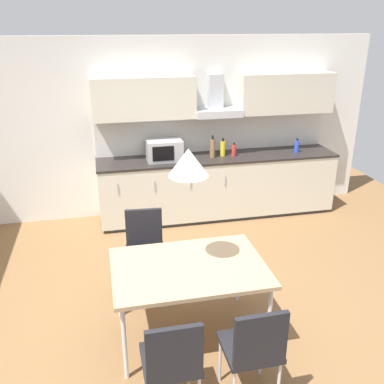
# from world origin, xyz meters

# --- Properties ---
(ground_plane) EXTENTS (8.53, 7.37, 0.02)m
(ground_plane) POSITION_xyz_m (0.00, 0.00, -0.01)
(ground_plane) COLOR brown
(wall_back) EXTENTS (6.82, 0.10, 2.50)m
(wall_back) POSITION_xyz_m (0.00, 2.51, 1.25)
(wall_back) COLOR silver
(wall_back) RESTS_ON ground_plane
(kitchen_counter) EXTENTS (3.40, 0.66, 0.90)m
(kitchen_counter) POSITION_xyz_m (1.07, 2.14, 0.45)
(kitchen_counter) COLOR #333333
(kitchen_counter) RESTS_ON ground_plane
(backsplash_tile) EXTENTS (3.38, 0.02, 0.52)m
(backsplash_tile) POSITION_xyz_m (1.07, 2.44, 1.16)
(backsplash_tile) COLOR silver
(backsplash_tile) RESTS_ON kitchen_counter
(upper_wall_cabinets) EXTENTS (3.38, 0.40, 0.56)m
(upper_wall_cabinets) POSITION_xyz_m (1.07, 2.29, 1.71)
(upper_wall_cabinets) COLOR beige
(microwave) EXTENTS (0.48, 0.35, 0.28)m
(microwave) POSITION_xyz_m (0.30, 2.14, 1.04)
(microwave) COLOR #ADADB2
(microwave) RESTS_ON kitchen_counter
(bottle_blue) EXTENTS (0.07, 0.07, 0.21)m
(bottle_blue) POSITION_xyz_m (2.23, 2.09, 0.99)
(bottle_blue) COLOR blue
(bottle_blue) RESTS_ON kitchen_counter
(bottle_red) EXTENTS (0.06, 0.06, 0.19)m
(bottle_red) POSITION_xyz_m (1.28, 2.11, 0.98)
(bottle_red) COLOR red
(bottle_red) RESTS_ON kitchen_counter
(bottle_brown) EXTENTS (0.07, 0.07, 0.31)m
(bottle_brown) POSITION_xyz_m (0.97, 2.10, 1.03)
(bottle_brown) COLOR brown
(bottle_brown) RESTS_ON kitchen_counter
(bottle_yellow) EXTENTS (0.07, 0.07, 0.25)m
(bottle_yellow) POSITION_xyz_m (1.13, 2.15, 1.01)
(bottle_yellow) COLOR yellow
(bottle_yellow) RESTS_ON kitchen_counter
(dining_table) EXTENTS (1.31, 0.92, 0.72)m
(dining_table) POSITION_xyz_m (0.11, -0.35, 0.68)
(dining_table) COLOR tan
(dining_table) RESTS_ON ground_plane
(chair_far_left) EXTENTS (0.43, 0.43, 0.87)m
(chair_far_left) POSITION_xyz_m (-0.18, 0.49, 0.53)
(chair_far_left) COLOR black
(chair_far_left) RESTS_ON ground_plane
(chair_near_right) EXTENTS (0.40, 0.40, 0.87)m
(chair_near_right) POSITION_xyz_m (0.40, -1.19, 0.53)
(chair_near_right) COLOR black
(chair_near_right) RESTS_ON ground_plane
(chair_near_left) EXTENTS (0.40, 0.40, 0.87)m
(chair_near_left) POSITION_xyz_m (-0.19, -1.19, 0.53)
(chair_near_left) COLOR black
(chair_near_left) RESTS_ON ground_plane
(pendant_lamp) EXTENTS (0.32, 0.32, 0.22)m
(pendant_lamp) POSITION_xyz_m (0.11, -0.35, 1.65)
(pendant_lamp) COLOR silver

